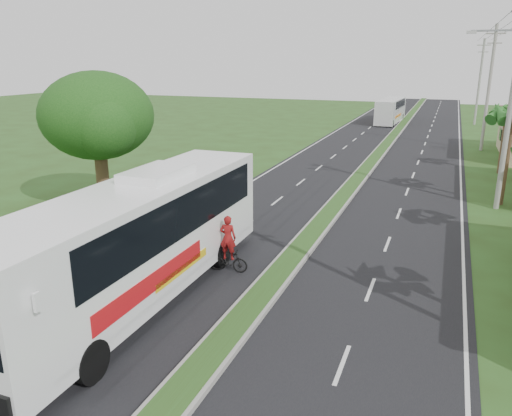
% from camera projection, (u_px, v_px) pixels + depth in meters
% --- Properties ---
extents(ground, '(180.00, 180.00, 0.00)m').
position_uv_depth(ground, '(226.00, 340.00, 14.95)').
color(ground, '#2C4619').
rests_on(ground, ground).
extents(road_asphalt, '(14.00, 160.00, 0.02)m').
position_uv_depth(road_asphalt, '(352.00, 187.00, 32.81)').
color(road_asphalt, black).
rests_on(road_asphalt, ground).
extents(median_strip, '(1.20, 160.00, 0.18)m').
position_uv_depth(median_strip, '(352.00, 186.00, 32.78)').
color(median_strip, gray).
rests_on(median_strip, ground).
extents(lane_edge_left, '(0.12, 160.00, 0.01)m').
position_uv_depth(lane_edge_left, '(257.00, 179.00, 35.13)').
color(lane_edge_left, silver).
rests_on(lane_edge_left, ground).
extents(lane_edge_right, '(0.12, 160.00, 0.01)m').
position_uv_depth(lane_edge_right, '(461.00, 197.00, 30.50)').
color(lane_edge_right, silver).
rests_on(lane_edge_right, ground).
extents(palm_verge_d, '(2.40, 2.40, 5.25)m').
position_uv_depth(palm_verge_d, '(507.00, 111.00, 35.44)').
color(palm_verge_d, '#473321').
rests_on(palm_verge_d, ground).
extents(shade_tree, '(6.30, 6.00, 7.54)m').
position_uv_depth(shade_tree, '(96.00, 119.00, 26.64)').
color(shade_tree, '#473321').
rests_on(shade_tree, ground).
extents(utility_pole_b, '(3.20, 0.28, 12.00)m').
position_uv_depth(utility_pole_b, '(512.00, 95.00, 26.30)').
color(utility_pole_b, gray).
rests_on(utility_pole_b, ground).
extents(utility_pole_c, '(1.60, 0.28, 11.00)m').
position_uv_depth(utility_pole_c, '(489.00, 87.00, 44.33)').
color(utility_pole_c, gray).
rests_on(utility_pole_c, ground).
extents(utility_pole_d, '(1.60, 0.28, 10.50)m').
position_uv_depth(utility_pole_d, '(480.00, 81.00, 62.27)').
color(utility_pole_d, gray).
rests_on(utility_pole_d, ground).
extents(coach_bus_main, '(2.96, 13.73, 4.43)m').
position_uv_depth(coach_bus_main, '(140.00, 234.00, 16.74)').
color(coach_bus_main, white).
rests_on(coach_bus_main, ground).
extents(coach_bus_far, '(2.77, 10.65, 3.07)m').
position_uv_depth(coach_bus_far, '(391.00, 109.00, 65.38)').
color(coach_bus_far, silver).
rests_on(coach_bus_far, ground).
extents(motorcyclist, '(1.61, 0.61, 2.33)m').
position_uv_depth(motorcyclist, '(228.00, 251.00, 19.49)').
color(motorcyclist, black).
rests_on(motorcyclist, ground).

